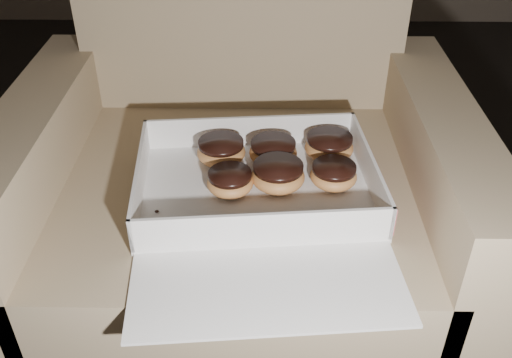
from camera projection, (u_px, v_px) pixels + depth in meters
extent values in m
cube|color=#988161|center=(240.00, 250.00, 1.18)|extent=(0.68, 0.68, 0.40)
cube|color=#988161|center=(56.00, 223.00, 1.14)|extent=(0.11, 0.68, 0.53)
cube|color=#988161|center=(423.00, 227.00, 1.14)|extent=(0.11, 0.68, 0.53)
cube|color=white|center=(256.00, 190.00, 1.01)|extent=(0.43, 0.34, 0.01)
cube|color=white|center=(250.00, 131.00, 1.11)|extent=(0.40, 0.04, 0.06)
cube|color=white|center=(263.00, 230.00, 0.87)|extent=(0.40, 0.04, 0.06)
cube|color=white|center=(140.00, 179.00, 0.97)|extent=(0.03, 0.30, 0.06)
cube|color=white|center=(369.00, 169.00, 1.00)|extent=(0.03, 0.30, 0.06)
cube|color=#BF4D55|center=(372.00, 169.00, 1.00)|extent=(0.03, 0.30, 0.05)
cube|color=white|center=(268.00, 288.00, 0.82)|extent=(0.41, 0.21, 0.01)
ellipsoid|color=#D98D4C|center=(329.00, 147.00, 1.07)|extent=(0.09, 0.09, 0.04)
cylinder|color=black|center=(330.00, 139.00, 1.06)|extent=(0.09, 0.09, 0.01)
ellipsoid|color=#D98D4C|center=(333.00, 176.00, 1.00)|extent=(0.08, 0.08, 0.04)
cylinder|color=black|center=(334.00, 168.00, 0.99)|extent=(0.08, 0.08, 0.01)
ellipsoid|color=#D98D4C|center=(273.00, 153.00, 1.06)|extent=(0.09, 0.09, 0.04)
cylinder|color=black|center=(273.00, 144.00, 1.05)|extent=(0.08, 0.08, 0.01)
ellipsoid|color=#D98D4C|center=(278.00, 176.00, 0.99)|extent=(0.09, 0.09, 0.05)
cylinder|color=black|center=(278.00, 167.00, 0.98)|extent=(0.09, 0.09, 0.01)
ellipsoid|color=#D98D4C|center=(221.00, 152.00, 1.06)|extent=(0.09, 0.09, 0.04)
cylinder|color=black|center=(221.00, 143.00, 1.05)|extent=(0.08, 0.08, 0.01)
ellipsoid|color=#D98D4C|center=(230.00, 183.00, 0.98)|extent=(0.08, 0.08, 0.04)
cylinder|color=black|center=(230.00, 175.00, 0.97)|extent=(0.08, 0.08, 0.01)
ellipsoid|color=black|center=(230.00, 219.00, 0.93)|extent=(0.01, 0.01, 0.00)
ellipsoid|color=black|center=(322.00, 222.00, 0.92)|extent=(0.01, 0.01, 0.00)
ellipsoid|color=black|center=(356.00, 228.00, 0.91)|extent=(0.01, 0.01, 0.00)
ellipsoid|color=black|center=(157.00, 211.00, 0.95)|extent=(0.01, 0.01, 0.00)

